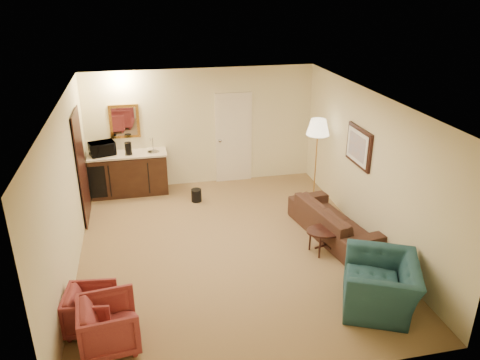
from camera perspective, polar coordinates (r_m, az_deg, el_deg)
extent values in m
plane|color=olive|center=(8.21, -1.40, -8.31)|extent=(6.00, 6.00, 0.00)
cube|color=beige|center=(10.41, -4.64, 6.39)|extent=(5.00, 0.02, 2.60)
cube|color=beige|center=(7.60, -20.35, -1.50)|extent=(0.02, 6.00, 2.60)
cube|color=beige|center=(8.41, 15.48, 1.48)|extent=(0.02, 6.00, 2.60)
cube|color=white|center=(7.21, -1.61, 9.63)|extent=(5.00, 6.00, 0.02)
cube|color=beige|center=(10.57, -0.79, 5.16)|extent=(0.82, 0.06, 2.05)
cube|color=black|center=(9.25, -18.76, 1.39)|extent=(0.06, 0.98, 2.10)
cube|color=gold|center=(10.24, -13.91, 6.95)|extent=(0.62, 0.04, 0.72)
cube|color=black|center=(8.64, 14.24, 3.96)|extent=(0.06, 0.90, 0.70)
cube|color=#331D10|center=(10.35, -13.35, 0.78)|extent=(1.64, 0.58, 0.92)
imported|color=black|center=(8.60, 11.39, -4.25)|extent=(0.94, 2.09, 0.79)
imported|color=#214E53|center=(6.92, 16.88, -11.23)|extent=(1.13, 1.33, 0.98)
imported|color=#9A3D32|center=(6.29, -15.68, -16.39)|extent=(0.73, 0.78, 0.73)
imported|color=#9A3D32|center=(6.66, -17.72, -14.63)|extent=(0.66, 0.69, 0.64)
cube|color=black|center=(8.17, 10.46, -7.22)|extent=(0.81, 0.64, 0.41)
cube|color=#C59041|center=(9.75, 9.23, 2.39)|extent=(0.56, 0.56, 1.76)
cylinder|color=black|center=(9.86, -5.34, -1.88)|extent=(0.24, 0.24, 0.27)
imported|color=black|center=(10.17, -16.49, 3.86)|extent=(0.57, 0.42, 0.35)
cylinder|color=black|center=(10.07, -13.46, 3.75)|extent=(0.17, 0.17, 0.26)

